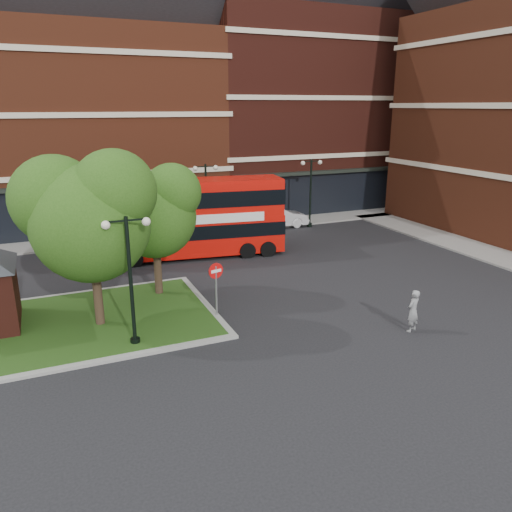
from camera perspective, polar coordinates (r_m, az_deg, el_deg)
name	(u,v)px	position (r m, az deg, el deg)	size (l,w,h in m)	color
ground	(270,323)	(20.99, 1.56, -7.72)	(120.00, 120.00, 0.00)	black
pavement_far	(172,233)	(35.81, -9.61, 2.61)	(44.00, 3.00, 0.12)	slate
terrace_far_left	(36,130)	(41.33, -23.86, 13.08)	(26.00, 12.00, 14.00)	maroon
terrace_far_right	(299,114)	(46.83, 4.99, 15.91)	(18.00, 12.00, 16.00)	#471911
traffic_island	(61,326)	(22.07, -21.36, -7.48)	(12.60, 7.60, 0.15)	gray
tree_island_west	(87,212)	(20.31, -18.77, 4.80)	(5.40, 4.71, 7.21)	#2D2116
tree_island_east	(152,208)	(23.24, -11.79, 5.38)	(4.46, 3.90, 6.29)	#2D2116
lamp_island	(130,275)	(18.64, -14.18, -2.12)	(1.72, 0.36, 5.00)	black
lamp_far_left	(206,197)	(33.87, -5.70, 6.75)	(1.72, 0.36, 5.00)	black
lamp_far_right	(311,189)	(37.05, 6.26, 7.60)	(1.72, 0.36, 5.00)	black
bus	(194,213)	(29.67, -7.13, 4.90)	(10.79, 3.85, 4.03)	red
woman	(413,311)	(20.94, 17.51, -6.00)	(0.64, 0.42, 1.75)	gray
car_silver	(166,225)	(35.06, -10.23, 3.49)	(1.84, 4.58, 1.56)	#BABDC2
car_white	(277,217)	(37.12, 2.37, 4.46)	(1.62, 4.65, 1.53)	white
no_entry_sign	(216,279)	(21.01, -4.60, -2.63)	(0.67, 0.20, 2.43)	slate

